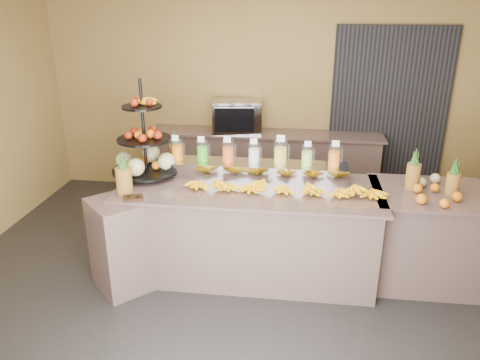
% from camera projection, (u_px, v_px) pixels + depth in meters
% --- Properties ---
extents(ground, '(6.00, 6.00, 0.00)m').
position_uv_depth(ground, '(245.00, 288.00, 4.52)').
color(ground, black).
rests_on(ground, ground).
extents(room_envelope, '(6.04, 5.02, 2.82)m').
position_uv_depth(room_envelope, '(275.00, 79.00, 4.53)').
color(room_envelope, olive).
rests_on(room_envelope, ground).
extents(buffet_counter, '(2.75, 1.25, 0.93)m').
position_uv_depth(buffet_counter, '(237.00, 232.00, 4.60)').
color(buffet_counter, gray).
rests_on(buffet_counter, ground).
extents(right_counter, '(1.08, 0.88, 0.93)m').
position_uv_depth(right_counter, '(425.00, 236.00, 4.51)').
color(right_counter, gray).
rests_on(right_counter, ground).
extents(back_ledge, '(3.10, 0.55, 0.93)m').
position_uv_depth(back_ledge, '(265.00, 165.00, 6.42)').
color(back_ledge, gray).
rests_on(back_ledge, ground).
extents(pitcher_tray, '(1.85, 0.30, 0.15)m').
position_uv_depth(pitcher_tray, '(254.00, 170.00, 4.68)').
color(pitcher_tray, gray).
rests_on(pitcher_tray, buffet_counter).
extents(juice_pitcher_orange_a, '(0.12, 0.12, 0.28)m').
position_uv_depth(juice_pitcher_orange_a, '(177.00, 151.00, 4.71)').
color(juice_pitcher_orange_a, silver).
rests_on(juice_pitcher_orange_a, pitcher_tray).
extents(juice_pitcher_green, '(0.11, 0.12, 0.28)m').
position_uv_depth(juice_pitcher_green, '(203.00, 152.00, 4.68)').
color(juice_pitcher_green, silver).
rests_on(juice_pitcher_green, pitcher_tray).
extents(juice_pitcher_orange_b, '(0.12, 0.12, 0.29)m').
position_uv_depth(juice_pitcher_orange_b, '(228.00, 152.00, 4.65)').
color(juice_pitcher_orange_b, silver).
rests_on(juice_pitcher_orange_b, pitcher_tray).
extents(juice_pitcher_milk, '(0.11, 0.12, 0.28)m').
position_uv_depth(juice_pitcher_milk, '(254.00, 154.00, 4.62)').
color(juice_pitcher_milk, silver).
rests_on(juice_pitcher_milk, pitcher_tray).
extents(juice_pitcher_lemon, '(0.13, 0.14, 0.32)m').
position_uv_depth(juice_pitcher_lemon, '(280.00, 153.00, 4.58)').
color(juice_pitcher_lemon, silver).
rests_on(juice_pitcher_lemon, pitcher_tray).
extents(juice_pitcher_lime, '(0.11, 0.12, 0.27)m').
position_uv_depth(juice_pitcher_lime, '(307.00, 156.00, 4.56)').
color(juice_pitcher_lime, silver).
rests_on(juice_pitcher_lime, pitcher_tray).
extents(juice_pitcher_orange_c, '(0.12, 0.12, 0.28)m').
position_uv_depth(juice_pitcher_orange_c, '(334.00, 157.00, 4.53)').
color(juice_pitcher_orange_c, silver).
rests_on(juice_pitcher_orange_c, pitcher_tray).
extents(banana_heap, '(1.80, 0.16, 0.15)m').
position_uv_depth(banana_heap, '(282.00, 185.00, 4.33)').
color(banana_heap, yellow).
rests_on(banana_heap, buffet_counter).
extents(fruit_stand, '(0.80, 0.80, 0.97)m').
position_uv_depth(fruit_stand, '(150.00, 152.00, 4.67)').
color(fruit_stand, black).
rests_on(fruit_stand, buffet_counter).
extents(condiment_caddy, '(0.21, 0.19, 0.03)m').
position_uv_depth(condiment_caddy, '(133.00, 198.00, 4.18)').
color(condiment_caddy, '#311C0D').
rests_on(condiment_caddy, buffet_counter).
extents(pineapple_left_a, '(0.15, 0.15, 0.41)m').
position_uv_depth(pineapple_left_a, '(124.00, 178.00, 4.25)').
color(pineapple_left_a, brown).
rests_on(pineapple_left_a, buffet_counter).
extents(pineapple_left_b, '(0.13, 0.13, 0.41)m').
position_uv_depth(pineapple_left_b, '(176.00, 154.00, 4.91)').
color(pineapple_left_b, brown).
rests_on(pineapple_left_b, buffet_counter).
extents(right_fruit_pile, '(0.46, 0.44, 0.24)m').
position_uv_depth(right_fruit_pile, '(432.00, 187.00, 4.24)').
color(right_fruit_pile, brown).
rests_on(right_fruit_pile, right_counter).
extents(oven_warmer, '(0.69, 0.53, 0.42)m').
position_uv_depth(oven_warmer, '(237.00, 116.00, 6.22)').
color(oven_warmer, gray).
rests_on(oven_warmer, back_ledge).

